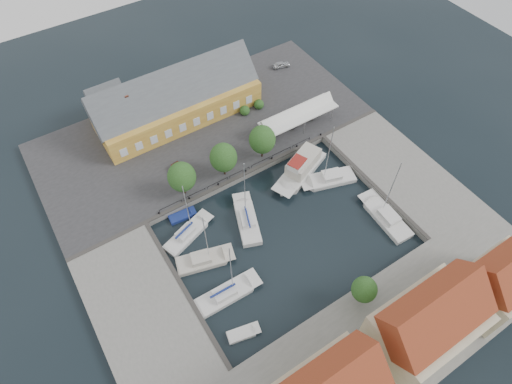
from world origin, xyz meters
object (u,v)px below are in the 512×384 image
at_px(warehouse, 173,101).
at_px(trawler, 301,169).
at_px(west_boat_a, 188,234).
at_px(east_boat_c, 386,217).
at_px(east_boat_a, 329,180).
at_px(car_silver, 281,64).
at_px(west_boat_d, 227,294).
at_px(launch_nw, 182,216).
at_px(west_boat_b, 204,261).
at_px(car_red, 181,171).
at_px(center_sailboat, 247,221).
at_px(tent_canopy, 299,115).
at_px(launch_sw, 243,334).

relative_size(warehouse, trawler, 2.42).
bearing_deg(west_boat_a, east_boat_c, -26.93).
bearing_deg(east_boat_a, car_silver, 70.64).
bearing_deg(west_boat_d, launch_nw, 87.58).
bearing_deg(west_boat_b, launch_nw, 84.36).
height_order(car_silver, car_red, car_red).
distance_m(east_boat_c, west_boat_b, 27.42).
distance_m(east_boat_a, west_boat_a, 23.68).
xyz_separation_m(car_red, center_sailboat, (4.14, -12.80, -1.28)).
xyz_separation_m(tent_canopy, car_silver, (7.10, 15.24, -2.10)).
height_order(trawler, east_boat_a, east_boat_a).
height_order(car_silver, launch_sw, car_silver).
bearing_deg(center_sailboat, east_boat_a, -1.25).
bearing_deg(warehouse, trawler, -62.62).
bearing_deg(tent_canopy, center_sailboat, -146.68).
height_order(tent_canopy, launch_sw, tent_canopy).
height_order(warehouse, east_boat_a, east_boat_a).
relative_size(car_silver, west_boat_a, 0.31).
xyz_separation_m(car_red, west_boat_b, (-4.34, -15.14, -1.38)).
height_order(west_boat_a, west_boat_b, west_boat_a).
relative_size(tent_canopy, center_sailboat, 1.11).
relative_size(east_boat_a, launch_sw, 2.85).
distance_m(tent_canopy, west_boat_d, 32.72).
bearing_deg(west_boat_d, west_boat_a, 90.63).
distance_m(west_boat_a, launch_nw, 3.44).
bearing_deg(east_boat_c, car_silver, 79.45).
xyz_separation_m(west_boat_d, launch_nw, (0.61, 14.36, -0.18)).
xyz_separation_m(east_boat_a, launch_sw, (-24.31, -13.53, -0.17)).
relative_size(center_sailboat, west_boat_a, 1.13).
bearing_deg(west_boat_b, warehouse, 71.26).
bearing_deg(east_boat_a, launch_nw, 164.42).
relative_size(car_red, launch_nw, 0.92).
relative_size(tent_canopy, car_red, 3.58).
relative_size(east_boat_a, west_boat_d, 1.05).
distance_m(car_silver, east_boat_c, 38.00).
bearing_deg(center_sailboat, west_boat_a, 162.43).
xyz_separation_m(trawler, west_boat_b, (-20.77, -5.76, -0.76)).
bearing_deg(west_boat_d, warehouse, 74.76).
height_order(center_sailboat, west_boat_d, center_sailboat).
xyz_separation_m(east_boat_c, west_boat_b, (-26.15, 8.24, 0.00)).
bearing_deg(warehouse, launch_nw, -113.90).
distance_m(west_boat_b, west_boat_d, 6.00).
bearing_deg(car_silver, tent_canopy, 165.97).
height_order(car_red, east_boat_c, east_boat_c).
bearing_deg(east_boat_a, trawler, 126.90).
relative_size(tent_canopy, west_boat_b, 1.26).
height_order(east_boat_c, west_boat_a, east_boat_c).
height_order(warehouse, tent_canopy, warehouse).
xyz_separation_m(trawler, launch_sw, (-21.50, -17.27, -0.93)).
height_order(tent_canopy, center_sailboat, center_sailboat).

